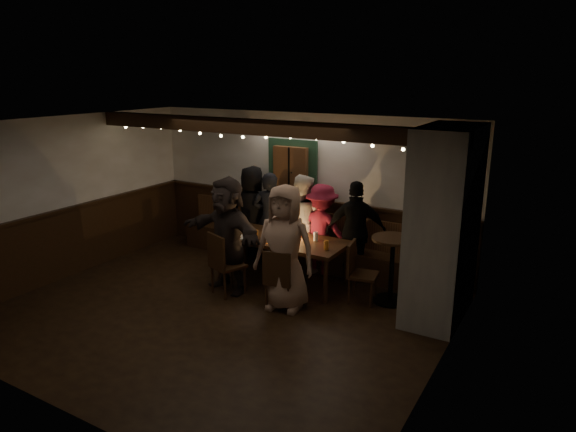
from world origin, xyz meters
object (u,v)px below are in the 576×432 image
Objects in this scene: dining_table at (281,242)px; person_d at (322,229)px; person_e at (356,232)px; person_g at (285,248)px; chair_end at (357,268)px; person_b at (270,219)px; high_top at (392,261)px; person_f at (227,234)px; person_a at (252,213)px; chair_near_right at (279,277)px; person_c at (302,223)px; chair_near_left at (223,261)px.

person_d is (0.37, 0.68, 0.08)m from dining_table.
person_g is at bearing 51.65° from person_e.
chair_end is 0.55× the size of person_b.
high_top is 0.55× the size of person_f.
person_e is (0.60, 0.01, 0.06)m from person_d.
person_a is at bearing -28.23° from person_b.
dining_table is 0.88m from person_f.
person_f reaches higher than person_e.
person_b is 1.58m from person_e.
person_b is at bearing 169.19° from high_top.
person_b is at bearing 134.13° from dining_table.
person_d is (-1.39, 0.50, 0.14)m from high_top.
person_a is at bearing 133.56° from chair_near_right.
person_g is (0.53, -1.45, 0.08)m from person_c.
dining_table is 1.27× the size of person_b.
person_g is at bearing 7.01° from person_f.
person_b is at bearing 146.48° from person_a.
person_b is at bearing 105.50° from person_f.
person_e is at bearing -179.22° from person_d.
person_b is 0.98m from person_d.
chair_near_right is 0.55× the size of person_b.
dining_table is at bearing 59.70° from chair_near_left.
person_g is (0.52, -0.77, 0.22)m from dining_table.
person_f is (0.47, -1.36, 0.05)m from person_a.
chair_near_right is 0.53× the size of person_a.
high_top is at bearing 159.94° from person_d.
person_d is at bearing 68.32° from person_f.
dining_table is 1.17× the size of person_f.
person_g is (0.15, -1.44, 0.14)m from person_d.
person_d is 1.46m from person_g.
chair_near_right is at bearing -61.08° from dining_table.
chair_near_right is 1.67m from person_e.
person_a is 1.40m from person_d.
chair_near_right is 1.14m from person_f.
chair_near_right is at bearing 94.17° from person_d.
person_b reaches higher than chair_near_left.
person_g is at bearing -142.55° from high_top.
dining_table is at bearing 14.30° from person_e.
chair_end is at bearing 152.70° from person_c.
person_d is (-0.95, 0.72, 0.25)m from chair_end.
chair_end is 1.22m from person_d.
chair_near_right is 1.58m from person_d.
chair_near_left is 2.49m from high_top.
person_c is 0.92× the size of person_f.
person_a is 1.04× the size of person_e.
chair_near_right is 1.00× the size of chair_end.
chair_near_right is 0.90× the size of high_top.
chair_end is 2.06m from person_b.
person_e is at bearing 115.20° from chair_end.
person_g is (-0.45, -1.46, 0.08)m from person_e.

